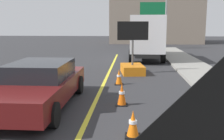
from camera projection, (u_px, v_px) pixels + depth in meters
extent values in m
cube|color=orange|center=(132.00, 69.00, 14.14)|extent=(1.33, 1.93, 0.45)
cylinder|color=#4C4C4C|center=(133.00, 53.00, 14.00)|extent=(0.10, 0.10, 1.30)
cube|color=black|center=(133.00, 31.00, 13.81)|extent=(1.60, 0.29, 0.95)
sphere|color=yellow|center=(143.00, 31.00, 13.89)|extent=(0.09, 0.09, 0.09)
sphere|color=yellow|center=(138.00, 31.00, 13.87)|extent=(0.09, 0.09, 0.09)
sphere|color=yellow|center=(132.00, 31.00, 13.85)|extent=(0.09, 0.09, 0.09)
sphere|color=yellow|center=(126.00, 31.00, 13.83)|extent=(0.09, 0.09, 0.09)
sphere|color=yellow|center=(123.00, 27.00, 13.79)|extent=(0.09, 0.09, 0.09)
sphere|color=yellow|center=(123.00, 34.00, 13.85)|extent=(0.09, 0.09, 0.09)
cube|color=black|center=(146.00, 51.00, 19.91)|extent=(1.78, 6.59, 0.25)
cube|color=silver|center=(146.00, 35.00, 22.04)|extent=(2.28, 1.91, 1.90)
cube|color=silver|center=(147.00, 34.00, 18.71)|extent=(2.37, 4.52, 2.42)
cylinder|color=black|center=(133.00, 50.00, 22.23)|extent=(0.31, 0.91, 0.90)
cylinder|color=black|center=(159.00, 50.00, 22.01)|extent=(0.31, 0.91, 0.90)
cylinder|color=black|center=(131.00, 56.00, 18.12)|extent=(0.31, 0.91, 0.90)
cylinder|color=black|center=(163.00, 56.00, 17.90)|extent=(0.31, 0.91, 0.90)
cube|color=#591414|center=(39.00, 89.00, 8.39)|extent=(1.99, 5.16, 0.60)
cube|color=black|center=(41.00, 70.00, 8.55)|extent=(1.74, 2.33, 0.50)
cylinder|color=black|center=(53.00, 115.00, 6.70)|extent=(0.22, 0.66, 0.66)
cylinder|color=black|center=(79.00, 85.00, 10.05)|extent=(0.22, 0.66, 0.66)
cylinder|color=black|center=(30.00, 84.00, 10.17)|extent=(0.22, 0.66, 0.66)
cylinder|color=gray|center=(166.00, 25.00, 27.99)|extent=(0.18, 0.18, 5.00)
cube|color=#0F6033|center=(153.00, 9.00, 27.79)|extent=(2.60, 0.10, 1.30)
cube|color=white|center=(153.00, 9.00, 27.82)|extent=(1.82, 0.03, 0.18)
cube|color=gray|center=(155.00, 20.00, 37.78)|extent=(12.17, 7.64, 6.16)
cube|color=black|center=(133.00, 136.00, 6.21)|extent=(0.36, 0.36, 0.03)
cone|color=orange|center=(133.00, 123.00, 6.16)|extent=(0.28, 0.28, 0.60)
cylinder|color=white|center=(133.00, 122.00, 6.15)|extent=(0.19, 0.19, 0.08)
cube|color=black|center=(122.00, 105.00, 8.63)|extent=(0.36, 0.36, 0.03)
cone|color=#EA5B0C|center=(122.00, 94.00, 8.57)|extent=(0.28, 0.28, 0.70)
cylinder|color=white|center=(122.00, 93.00, 8.56)|extent=(0.19, 0.19, 0.08)
cube|color=black|center=(119.00, 84.00, 11.59)|extent=(0.36, 0.36, 0.03)
cone|color=orange|center=(119.00, 76.00, 11.53)|extent=(0.28, 0.28, 0.64)
cylinder|color=white|center=(119.00, 76.00, 11.53)|extent=(0.19, 0.19, 0.08)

